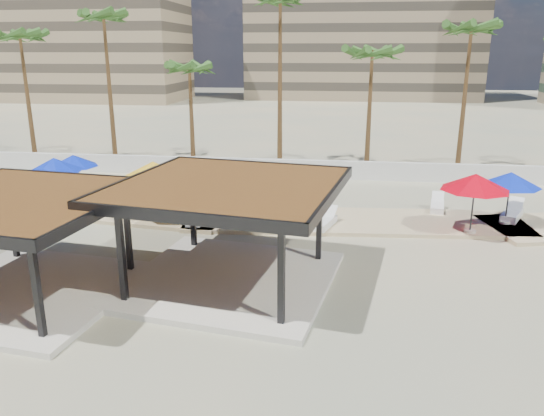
% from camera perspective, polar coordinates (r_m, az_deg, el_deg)
% --- Properties ---
extents(ground, '(200.00, 200.00, 0.00)m').
position_cam_1_polar(ground, '(19.15, 3.07, -7.89)').
color(ground, tan).
rests_on(ground, ground).
extents(promenade, '(44.45, 7.97, 0.24)m').
position_cam_1_polar(promenade, '(26.27, 8.78, -1.04)').
color(promenade, '#C6B284').
rests_on(promenade, ground).
extents(boundary_wall, '(56.00, 0.30, 1.20)m').
position_cam_1_polar(boundary_wall, '(34.20, 5.26, 4.15)').
color(boundary_wall, silver).
rests_on(boundary_wall, ground).
extents(building_west, '(34.00, 16.00, 32.40)m').
position_cam_1_polar(building_west, '(96.01, -20.54, 20.00)').
color(building_west, '#937F60').
rests_on(building_west, ground).
extents(building_mid, '(38.00, 16.00, 30.40)m').
position_cam_1_polar(building_mid, '(95.63, 9.79, 20.17)').
color(building_mid, '#847259').
rests_on(building_mid, ground).
extents(pavilion_central, '(8.34, 8.34, 3.68)m').
position_cam_1_polar(pavilion_central, '(18.30, -4.64, -1.71)').
color(pavilion_central, beige).
rests_on(pavilion_central, ground).
extents(pavilion_west, '(7.64, 7.64, 3.47)m').
position_cam_1_polar(pavilion_west, '(19.21, -25.44, -2.83)').
color(pavilion_west, beige).
rests_on(pavilion_west, ground).
extents(umbrella_a, '(3.33, 3.33, 2.52)m').
position_cam_1_polar(umbrella_a, '(29.21, -22.38, 4.32)').
color(umbrella_a, beige).
rests_on(umbrella_a, promenade).
extents(umbrella_b, '(4.00, 4.00, 2.81)m').
position_cam_1_polar(umbrella_b, '(25.32, -12.66, 4.03)').
color(umbrella_b, beige).
rests_on(umbrella_b, promenade).
extents(umbrella_c, '(3.24, 3.24, 2.66)m').
position_cam_1_polar(umbrella_c, '(24.51, 21.03, 2.60)').
color(umbrella_c, beige).
rests_on(umbrella_c, promenade).
extents(umbrella_d, '(3.34, 3.34, 2.44)m').
position_cam_1_polar(umbrella_d, '(26.52, 24.28, 2.81)').
color(umbrella_d, beige).
rests_on(umbrella_d, promenade).
extents(umbrella_f, '(3.05, 3.05, 2.33)m').
position_cam_1_polar(umbrella_f, '(30.78, -20.57, 4.77)').
color(umbrella_f, beige).
rests_on(umbrella_f, promenade).
extents(lounger_a, '(0.82, 2.14, 0.80)m').
position_cam_1_polar(lounger_a, '(25.33, -8.07, -0.93)').
color(lounger_a, white).
rests_on(lounger_a, promenade).
extents(lounger_b, '(1.21, 2.12, 0.76)m').
position_cam_1_polar(lounger_b, '(24.44, 5.64, -1.52)').
color(lounger_b, white).
rests_on(lounger_b, promenade).
extents(lounger_c, '(0.94, 2.01, 0.73)m').
position_cam_1_polar(lounger_c, '(28.12, 17.34, 0.20)').
color(lounger_c, white).
rests_on(lounger_c, promenade).
extents(lounger_d, '(1.59, 2.27, 0.83)m').
position_cam_1_polar(lounger_d, '(27.95, 24.40, -0.60)').
color(lounger_d, white).
rests_on(lounger_d, promenade).
extents(palm_a, '(3.00, 3.00, 9.73)m').
position_cam_1_polar(palm_a, '(42.08, -25.44, 15.89)').
color(palm_a, brown).
rests_on(palm_a, ground).
extents(palm_b, '(3.00, 3.00, 10.95)m').
position_cam_1_polar(palm_b, '(39.63, -17.63, 18.40)').
color(palm_b, brown).
rests_on(palm_b, ground).
extents(palm_c, '(3.00, 3.00, 7.63)m').
position_cam_1_polar(palm_c, '(36.97, -8.86, 14.29)').
color(palm_c, brown).
rests_on(palm_c, ground).
extents(palm_d, '(3.00, 3.00, 11.89)m').
position_cam_1_polar(palm_d, '(36.63, 0.89, 20.70)').
color(palm_d, brown).
rests_on(palm_d, ground).
extents(palm_e, '(3.00, 3.00, 8.59)m').
position_cam_1_polar(palm_e, '(35.83, 10.72, 15.59)').
color(palm_e, brown).
rests_on(palm_e, ground).
extents(palm_f, '(3.00, 3.00, 10.07)m').
position_cam_1_polar(palm_f, '(36.81, 20.61, 17.03)').
color(palm_f, brown).
rests_on(palm_f, ground).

